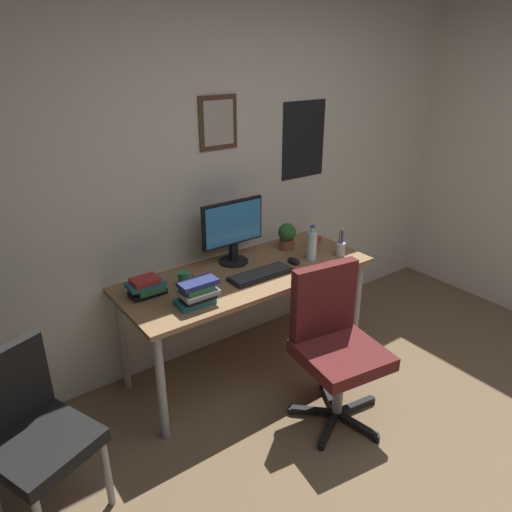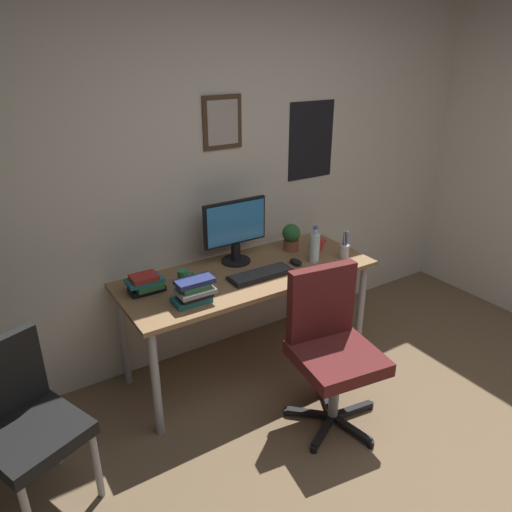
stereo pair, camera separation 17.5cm
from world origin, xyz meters
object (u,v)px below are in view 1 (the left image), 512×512
at_px(book_stack_left, 147,287).
at_px(coffee_mug_far, 184,279).
at_px(office_chair, 334,338).
at_px(monitor, 233,229).
at_px(computer_mouse, 294,261).
at_px(coffee_mug_near, 313,242).
at_px(book_stack_right, 197,293).
at_px(keyboard, 261,274).
at_px(water_bottle, 312,246).
at_px(potted_plant, 287,235).
at_px(pen_cup, 340,248).
at_px(side_chair, 31,429).

bearing_deg(book_stack_left, coffee_mug_far, -6.90).
relative_size(office_chair, monitor, 2.07).
distance_m(computer_mouse, coffee_mug_near, 0.32).
bearing_deg(coffee_mug_near, book_stack_right, -167.91).
xyz_separation_m(keyboard, water_bottle, (0.44, -0.00, 0.09)).
relative_size(computer_mouse, coffee_mug_far, 1.01).
relative_size(potted_plant, book_stack_right, 0.84).
xyz_separation_m(monitor, book_stack_left, (-0.68, -0.10, -0.18)).
bearing_deg(monitor, book_stack_right, -143.30).
distance_m(water_bottle, pen_cup, 0.23).
xyz_separation_m(coffee_mug_far, book_stack_right, (-0.05, -0.24, 0.02)).
bearing_deg(keyboard, coffee_mug_far, 161.37).
xyz_separation_m(keyboard, computer_mouse, (0.30, 0.03, 0.01)).
distance_m(keyboard, coffee_mug_far, 0.49).
bearing_deg(keyboard, water_bottle, -0.10).
bearing_deg(office_chair, coffee_mug_far, 127.98).
distance_m(computer_mouse, water_bottle, 0.16).
xyz_separation_m(coffee_mug_near, potted_plant, (-0.17, 0.10, 0.06)).
xyz_separation_m(coffee_mug_far, pen_cup, (1.11, -0.22, 0.00)).
bearing_deg(potted_plant, computer_mouse, -118.58).
height_order(computer_mouse, potted_plant, potted_plant).
bearing_deg(coffee_mug_far, monitor, 15.74).
xyz_separation_m(office_chair, coffee_mug_near, (0.48, 0.73, 0.25)).
bearing_deg(book_stack_left, water_bottle, -9.31).
relative_size(monitor, coffee_mug_near, 3.74).
bearing_deg(book_stack_right, water_bottle, 5.01).
bearing_deg(side_chair, keyboard, 9.95).
bearing_deg(side_chair, computer_mouse, 9.11).
distance_m(side_chair, monitor, 1.65).
bearing_deg(potted_plant, office_chair, -110.86).
height_order(monitor, computer_mouse, monitor).
bearing_deg(pen_cup, computer_mouse, 165.33).
bearing_deg(potted_plant, book_stack_left, -176.71).
bearing_deg(book_stack_left, office_chair, -43.46).
bearing_deg(coffee_mug_near, pen_cup, -74.88).
distance_m(coffee_mug_near, potted_plant, 0.20).
relative_size(coffee_mug_far, book_stack_left, 0.49).
xyz_separation_m(keyboard, coffee_mug_near, (0.59, 0.15, 0.03)).
xyz_separation_m(computer_mouse, water_bottle, (0.14, -0.03, 0.09)).
bearing_deg(coffee_mug_far, water_bottle, -9.92).
xyz_separation_m(side_chair, book_stack_left, (0.80, 0.45, 0.29)).
bearing_deg(side_chair, book_stack_right, 10.28).
bearing_deg(keyboard, book_stack_right, -170.69).
bearing_deg(computer_mouse, book_stack_right, -172.32).
height_order(coffee_mug_near, book_stack_right, book_stack_right).
bearing_deg(potted_plant, coffee_mug_far, -174.06).
height_order(office_chair, computer_mouse, office_chair).
distance_m(coffee_mug_near, pen_cup, 0.23).
height_order(monitor, book_stack_left, monitor).
relative_size(office_chair, book_stack_left, 4.26).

